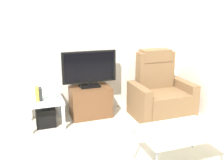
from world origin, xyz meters
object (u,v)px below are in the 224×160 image
tv_stand (90,102)px  book_middle (41,94)px  game_console (50,89)px  coffee_table (178,133)px  side_table (45,103)px  recliner_armchair (160,93)px  television (89,68)px  book_leftmost (37,94)px  cell_phone (183,128)px  subwoofer_box (46,116)px

tv_stand → book_middle: 0.85m
tv_stand → book_middle: (-0.79, -0.13, 0.27)m
game_console → coffee_table: size_ratio=0.33×
book_middle → side_table: bearing=22.0°
book_middle → recliner_armchair: bearing=-4.8°
tv_stand → television: 0.56m
recliner_armchair → book_middle: 1.93m
book_leftmost → coffee_table: 2.11m
book_middle → cell_phone: bearing=-46.7°
television → recliner_armchair: television is taller
tv_stand → side_table: size_ratio=1.21×
side_table → subwoofer_box: size_ratio=1.87×
tv_stand → game_console: game_console is taller
subwoofer_box → book_leftmost: bearing=-168.7°
television → tv_stand: bearing=-90.0°
television → book_middle: 0.86m
side_table → coffee_table: coffee_table is taller
tv_stand → side_table: tv_stand is taller
recliner_armchair → coffee_table: bearing=-105.8°
recliner_armchair → side_table: bearing=-179.7°
television → side_table: size_ratio=1.63×
recliner_armchair → cell_phone: (-0.48, -1.36, 0.06)m
book_leftmost → coffee_table: (1.42, -1.55, -0.12)m
side_table → book_middle: book_middle is taller
television → subwoofer_box: size_ratio=3.05×
tv_stand → book_leftmost: book_leftmost is taller
television → subwoofer_box: 1.01m
tv_stand → cell_phone: (0.64, -1.66, 0.18)m
coffee_table → cell_phone: cell_phone is taller
recliner_armchair → subwoofer_box: bearing=-179.7°
side_table → book_leftmost: size_ratio=2.59×
recliner_armchair → cell_phone: size_ratio=7.20×
recliner_armchair → tv_stand: bearing=171.2°
cell_phone → book_middle: bearing=144.5°
subwoofer_box → game_console: game_console is taller
side_table → book_leftmost: bearing=-168.7°
television → recliner_armchair: 1.25m
subwoofer_box → recliner_armchair: bearing=-5.6°
book_leftmost → game_console: game_console is taller
coffee_table → cell_phone: bearing=22.4°
television → coffee_table: (0.57, -1.71, -0.41)m
recliner_armchair → side_table: recliner_armchair is taller
television → book_middle: size_ratio=4.61×
game_console → coffee_table: 2.01m
subwoofer_box → game_console: size_ratio=0.98×
recliner_armchair → book_middle: bearing=-179.0°
book_middle → cell_phone: 2.10m
tv_stand → recliner_armchair: bearing=-14.6°
subwoofer_box → side_table: bearing=180.0°
coffee_table → cell_phone: (0.07, 0.03, 0.03)m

